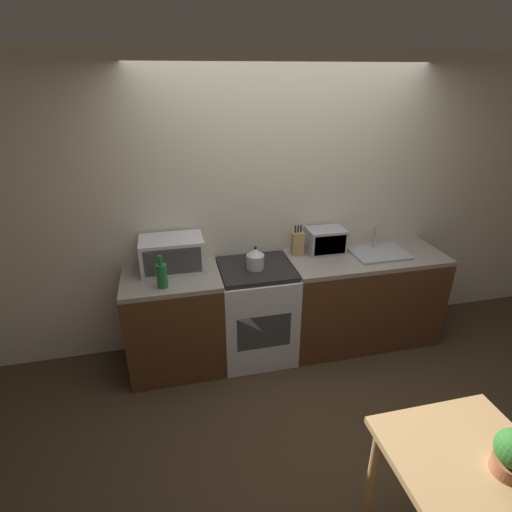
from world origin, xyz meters
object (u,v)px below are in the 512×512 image
Objects in this scene: toaster_oven at (325,240)px; dining_table at (461,474)px; bottle at (162,275)px; microwave at (172,254)px; kettle at (255,259)px; stove_range at (256,311)px.

dining_table is (-0.12, -2.11, -0.37)m from toaster_oven.
dining_table is (1.37, -1.76, -0.36)m from bottle.
microwave is 1.39m from toaster_oven.
kettle is 2.03m from dining_table.
dining_table is (0.58, -1.94, 0.20)m from stove_range.
stove_range is 0.54m from kettle.
dining_table is at bearing -72.85° from kettle.
bottle is at bearing -168.90° from kettle.
toaster_oven reaches higher than dining_table.
bottle is at bearing -166.95° from toaster_oven.
stove_range is at bearing -166.54° from toaster_oven.
kettle is 0.70m from microwave.
microwave is at bearing 72.71° from bottle.
kettle is 0.76× the size of bottle.
stove_range is at bearing 65.96° from kettle.
stove_range is 0.91m from toaster_oven.
bottle is 0.79× the size of toaster_oven.
toaster_oven is at bearing 15.14° from kettle.
stove_range is 4.39× the size of kettle.
microwave is (-0.68, 0.15, 0.05)m from kettle.
bottle is (-0.09, -0.30, -0.04)m from microwave.
bottle is 0.35× the size of dining_table.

